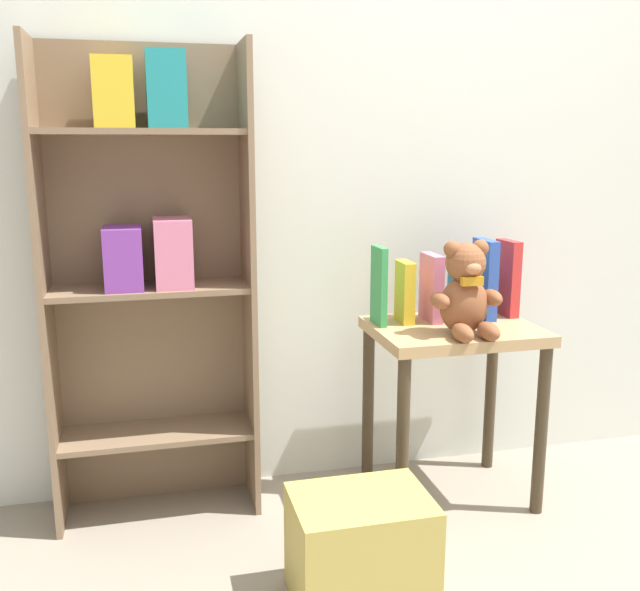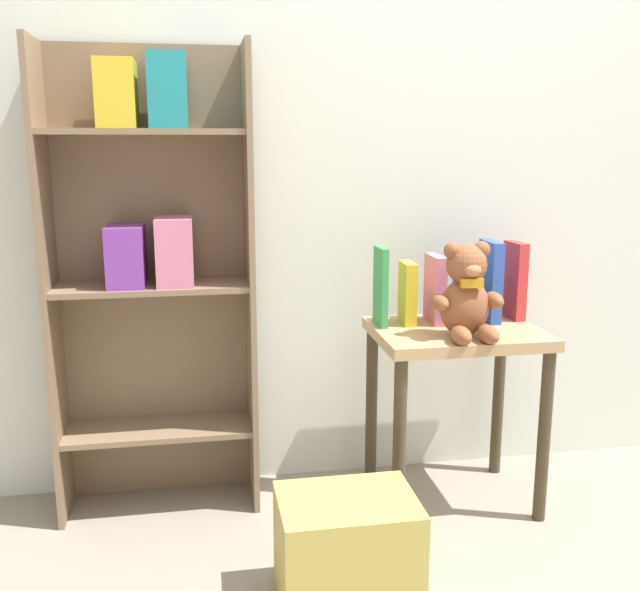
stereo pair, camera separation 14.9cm
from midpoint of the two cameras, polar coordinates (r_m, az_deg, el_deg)
The scene contains 11 objects.
wall_back at distance 2.51m, azimuth 4.28°, elevation 13.77°, with size 4.80×0.06×2.50m.
bookshelf_side at distance 2.28m, azimuth -15.37°, elevation 3.19°, with size 0.63×0.24×1.47m.
display_table at distance 2.36m, azimuth 8.83°, elevation -5.07°, with size 0.53×0.40×0.60m.
teddy_bear at distance 2.21m, azimuth 9.71°, elevation 0.25°, with size 0.22×0.20×0.29m.
book_standing_green at distance 2.30m, azimuth 2.89°, elevation 0.75°, with size 0.02×0.10×0.26m, color #33934C.
book_standing_yellow at distance 2.34m, azimuth 5.01°, elevation 0.27°, with size 0.04×0.11×0.20m, color gold.
book_standing_pink at distance 2.37m, azimuth 7.14°, elevation 0.62°, with size 0.04×0.13×0.22m, color #D17093.
book_standing_teal at distance 2.39m, azimuth 9.34°, elevation 0.66°, with size 0.03×0.11×0.22m, color teal.
book_standing_blue at distance 2.43m, azimuth 11.34°, elevation 1.30°, with size 0.04×0.14×0.27m, color #2D51B7.
book_standing_red at distance 2.49m, azimuth 13.13°, elevation 1.36°, with size 0.04×0.12×0.26m, color red.
storage_bin at distance 1.96m, azimuth 0.97°, elevation -19.68°, with size 0.35×0.26×0.29m.
Camera 1 is at (-0.85, -1.02, 1.18)m, focal length 40.00 mm.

